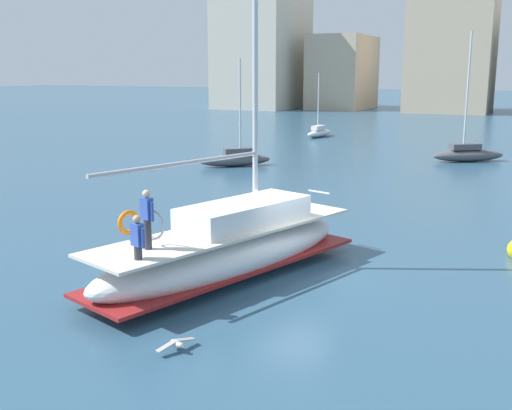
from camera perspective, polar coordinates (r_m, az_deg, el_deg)
ground_plane at (r=19.08m, az=3.07°, el=-6.06°), size 400.00×400.00×0.00m
main_sailboat at (r=18.26m, az=-2.49°, el=-3.90°), size 5.27×9.87×13.31m
moored_sloop_far at (r=39.79m, az=-1.91°, el=4.36°), size 4.27×3.96×6.82m
moored_catamaran at (r=58.12m, az=5.89°, el=6.77°), size 1.62×4.31×5.88m
moored_cutter_left at (r=44.26m, az=19.08°, el=4.58°), size 4.88×3.81×8.59m
seagull at (r=13.86m, az=-7.42°, el=-12.65°), size 0.52×0.97×0.16m
waterfront_buildings at (r=98.79m, az=21.54°, el=13.39°), size 86.52×22.14×23.94m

